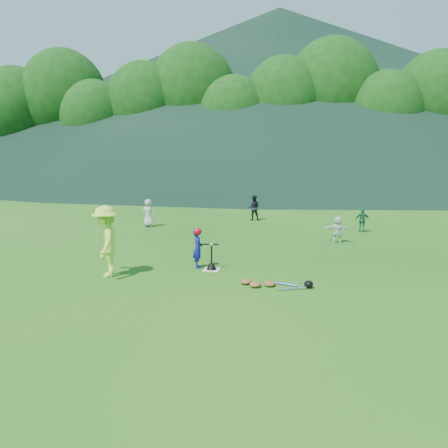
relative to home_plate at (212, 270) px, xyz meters
name	(u,v)px	position (x,y,z in m)	size (l,w,h in m)	color
ground	(212,270)	(0.00, 0.00, -0.01)	(120.00, 120.00, 0.00)	#195212
home_plate	(212,270)	(0.00, 0.00, 0.00)	(0.45, 0.45, 0.02)	silver
baseball	(211,244)	(0.00, 0.00, 0.73)	(0.08, 0.08, 0.08)	white
batter_child	(198,248)	(-0.44, 0.19, 0.56)	(0.41, 0.27, 1.13)	#161899
adult_coach	(106,241)	(-2.66, -0.99, 0.94)	(1.23, 0.71, 1.90)	#CAF548
fielder_a	(148,213)	(-3.96, 6.66, 0.60)	(0.60, 0.39, 1.23)	#B8B8B8
fielder_b	(254,208)	(0.51, 9.15, 0.60)	(0.59, 0.46, 1.22)	black
fielder_c	(362,220)	(5.19, 6.64, 0.49)	(0.58, 0.24, 1.00)	#1E6441
fielder_d	(338,229)	(3.93, 4.33, 0.48)	(0.90, 0.29, 0.97)	white
batting_tee	(212,265)	(0.00, 0.00, 0.12)	(0.30, 0.30, 0.68)	black
batter_gear	(198,233)	(-0.41, 0.19, 1.01)	(0.73, 0.26, 0.49)	#B50C19
equipment_pile	(270,284)	(1.68, -1.28, 0.06)	(1.80, 0.64, 0.19)	olive
outfield_fence	(263,180)	(0.00, 28.00, 0.69)	(70.07, 0.08, 1.33)	gray
tree_line	(270,102)	(0.20, 33.83, 8.20)	(70.04, 11.40, 14.82)	#382314
distant_hills	(241,94)	(-7.63, 81.81, 14.97)	(155.00, 140.00, 32.00)	black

